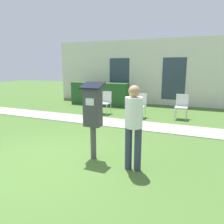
# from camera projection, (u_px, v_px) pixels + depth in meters

# --- Properties ---
(ground_plane) EXTENTS (40.00, 40.00, 0.00)m
(ground_plane) POSITION_uv_depth(u_px,v_px,m) (48.00, 162.00, 4.43)
(ground_plane) COLOR #476B2D
(sidewalk) EXTENTS (12.00, 1.10, 0.02)m
(sidewalk) POSITION_uv_depth(u_px,v_px,m) (113.00, 122.00, 7.49)
(sidewalk) COLOR #A3A099
(sidewalk) RESTS_ON ground
(building_facade) EXTENTS (10.00, 0.26, 3.20)m
(building_facade) POSITION_uv_depth(u_px,v_px,m) (146.00, 72.00, 11.04)
(building_facade) COLOR silver
(building_facade) RESTS_ON ground
(parking_meter) EXTENTS (0.44, 0.31, 1.59)m
(parking_meter) POSITION_uv_depth(u_px,v_px,m) (93.00, 111.00, 4.40)
(parking_meter) COLOR #4C4C4C
(parking_meter) RESTS_ON ground
(person_standing) EXTENTS (0.32, 0.32, 1.58)m
(person_standing) POSITION_uv_depth(u_px,v_px,m) (134.00, 122.00, 3.92)
(person_standing) COLOR #333851
(person_standing) RESTS_ON ground
(outdoor_chair_left) EXTENTS (0.44, 0.44, 0.90)m
(outdoor_chair_left) POSITION_uv_depth(u_px,v_px,m) (105.00, 101.00, 8.82)
(outdoor_chair_left) COLOR silver
(outdoor_chair_left) RESTS_ON ground
(outdoor_chair_middle) EXTENTS (0.44, 0.44, 0.90)m
(outdoor_chair_middle) POSITION_uv_depth(u_px,v_px,m) (140.00, 103.00, 8.20)
(outdoor_chair_middle) COLOR silver
(outdoor_chair_middle) RESTS_ON ground
(outdoor_chair_right) EXTENTS (0.44, 0.44, 0.90)m
(outdoor_chair_right) POSITION_uv_depth(u_px,v_px,m) (182.00, 104.00, 7.96)
(outdoor_chair_right) COLOR silver
(outdoor_chair_right) RESTS_ON ground
(hedge_row) EXTENTS (2.92, 0.60, 1.10)m
(hedge_row) POSITION_uv_depth(u_px,v_px,m) (99.00, 94.00, 10.82)
(hedge_row) COLOR #285628
(hedge_row) RESTS_ON ground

